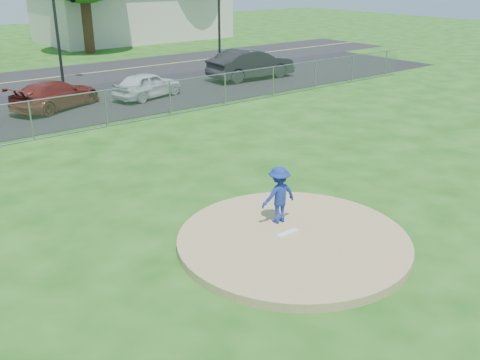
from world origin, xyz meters
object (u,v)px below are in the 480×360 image
object	(u,v)px
pitcher	(279,195)
parked_car_darkred	(56,95)
traffic_signal_right	(222,12)
parked_car_charcoal	(251,64)
parked_car_pearl	(147,85)
commercial_building	(133,15)

from	to	relation	value
pitcher	parked_car_darkred	size ratio (longest dim) A/B	0.32
traffic_signal_right	parked_car_charcoal	xyz separation A→B (m)	(-2.11, -5.66, -2.49)
pitcher	parked_car_darkred	bearing A→B (deg)	-85.03
traffic_signal_right	pitcher	bearing A→B (deg)	-123.41
parked_car_darkred	pitcher	bearing A→B (deg)	155.11
traffic_signal_right	parked_car_charcoal	world-z (taller)	traffic_signal_right
parked_car_darkred	parked_car_charcoal	distance (m)	11.61
traffic_signal_right	parked_car_pearl	size ratio (longest dim) A/B	1.50
parked_car_darkred	parked_car_pearl	distance (m)	4.44
traffic_signal_right	parked_car_charcoal	size ratio (longest dim) A/B	1.07
pitcher	parked_car_charcoal	bearing A→B (deg)	-121.51
parked_car_darkred	parked_car_charcoal	bearing A→B (deg)	-113.73
traffic_signal_right	parked_car_pearl	xyz separation A→B (m)	(-9.33, -6.34, -2.71)
parked_car_pearl	parked_car_charcoal	bearing A→B (deg)	-100.04
pitcher	commercial_building	bearing A→B (deg)	-107.06
pitcher	parked_car_darkred	world-z (taller)	pitcher
commercial_building	pitcher	bearing A→B (deg)	-112.93
parked_car_charcoal	commercial_building	bearing A→B (deg)	-7.96
traffic_signal_right	parked_car_pearl	distance (m)	11.60
commercial_building	parked_car_darkred	size ratio (longest dim) A/B	3.67
traffic_signal_right	parked_car_darkred	bearing A→B (deg)	-157.40
pitcher	parked_car_pearl	world-z (taller)	pitcher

